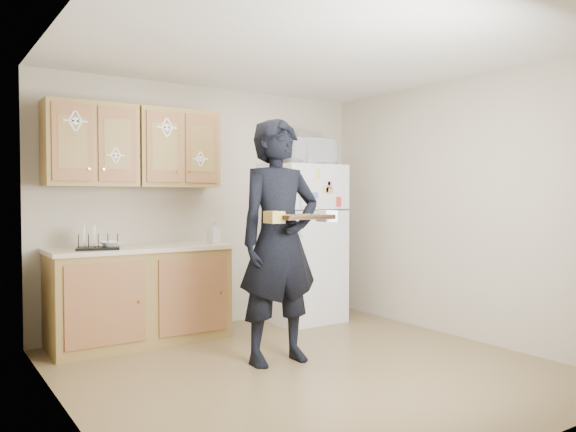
# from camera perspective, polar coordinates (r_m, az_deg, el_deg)

# --- Properties ---
(floor) EXTENTS (3.60, 3.60, 0.00)m
(floor) POSITION_cam_1_polar(r_m,az_deg,el_deg) (4.62, 2.02, -15.14)
(floor) COLOR brown
(floor) RESTS_ON ground
(ceiling) EXTENTS (3.60, 3.60, 0.00)m
(ceiling) POSITION_cam_1_polar(r_m,az_deg,el_deg) (4.56, 2.06, 16.48)
(ceiling) COLOR silver
(ceiling) RESTS_ON wall_back
(wall_back) EXTENTS (3.60, 0.04, 2.50)m
(wall_back) POSITION_cam_1_polar(r_m,az_deg,el_deg) (5.97, -8.11, 0.92)
(wall_back) COLOR #B4A892
(wall_back) RESTS_ON floor
(wall_front) EXTENTS (3.60, 0.04, 2.50)m
(wall_front) POSITION_cam_1_polar(r_m,az_deg,el_deg) (3.13, 21.63, -0.16)
(wall_front) COLOR #B4A892
(wall_front) RESTS_ON floor
(wall_left) EXTENTS (0.04, 3.60, 2.50)m
(wall_left) POSITION_cam_1_polar(r_m,az_deg,el_deg) (3.67, -21.46, 0.14)
(wall_left) COLOR #B4A892
(wall_left) RESTS_ON floor
(wall_right) EXTENTS (0.04, 3.60, 2.50)m
(wall_right) POSITION_cam_1_polar(r_m,az_deg,el_deg) (5.66, 17.02, 0.79)
(wall_right) COLOR #B4A892
(wall_right) RESTS_ON floor
(refrigerator) EXTENTS (0.75, 0.70, 1.70)m
(refrigerator) POSITION_cam_1_polar(r_m,az_deg,el_deg) (6.15, 1.44, -2.76)
(refrigerator) COLOR silver
(refrigerator) RESTS_ON floor
(base_cabinet) EXTENTS (1.60, 0.60, 0.86)m
(base_cabinet) POSITION_cam_1_polar(r_m,az_deg,el_deg) (5.43, -14.78, -7.94)
(base_cabinet) COLOR olive
(base_cabinet) RESTS_ON floor
(countertop) EXTENTS (1.64, 0.64, 0.04)m
(countertop) POSITION_cam_1_polar(r_m,az_deg,el_deg) (5.37, -14.82, -3.20)
(countertop) COLOR beige
(countertop) RESTS_ON base_cabinet
(upper_cab_left) EXTENTS (0.80, 0.33, 0.75)m
(upper_cab_left) POSITION_cam_1_polar(r_m,az_deg,el_deg) (5.38, -19.44, 6.84)
(upper_cab_left) COLOR olive
(upper_cab_left) RESTS_ON wall_back
(upper_cab_right) EXTENTS (0.80, 0.33, 0.75)m
(upper_cab_right) POSITION_cam_1_polar(r_m,az_deg,el_deg) (5.64, -11.29, 6.69)
(upper_cab_right) COLOR olive
(upper_cab_right) RESTS_ON wall_back
(cereal_box) EXTENTS (0.20, 0.07, 0.32)m
(cereal_box) POSITION_cam_1_polar(r_m,az_deg,el_deg) (6.73, 3.87, -8.27)
(cereal_box) COLOR #C09444
(cereal_box) RESTS_ON floor
(person) EXTENTS (0.74, 0.50, 1.99)m
(person) POSITION_cam_1_polar(r_m,az_deg,el_deg) (4.58, -0.89, -2.56)
(person) COLOR black
(person) RESTS_ON floor
(baking_tray) EXTENTS (0.43, 0.32, 0.04)m
(baking_tray) POSITION_cam_1_polar(r_m,az_deg,el_deg) (4.33, 1.36, -0.19)
(baking_tray) COLOR black
(baking_tray) RESTS_ON person
(pizza_front_left) EXTENTS (0.14, 0.14, 0.02)m
(pizza_front_left) POSITION_cam_1_polar(r_m,az_deg,el_deg) (4.21, 0.76, -0.03)
(pizza_front_left) COLOR gold
(pizza_front_left) RESTS_ON baking_tray
(pizza_front_right) EXTENTS (0.14, 0.14, 0.02)m
(pizza_front_right) POSITION_cam_1_polar(r_m,az_deg,el_deg) (4.32, 2.98, 0.02)
(pizza_front_right) COLOR gold
(pizza_front_right) RESTS_ON baking_tray
(pizza_back_left) EXTENTS (0.14, 0.14, 0.02)m
(pizza_back_left) POSITION_cam_1_polar(r_m,az_deg,el_deg) (4.33, -0.25, 0.03)
(pizza_back_left) COLOR gold
(pizza_back_left) RESTS_ON baking_tray
(pizza_back_right) EXTENTS (0.14, 0.14, 0.02)m
(pizza_back_right) POSITION_cam_1_polar(r_m,az_deg,el_deg) (4.44, 1.93, 0.08)
(pizza_back_right) COLOR gold
(pizza_back_right) RESTS_ON baking_tray
(microwave) EXTENTS (0.54, 0.39, 0.28)m
(microwave) POSITION_cam_1_polar(r_m,az_deg,el_deg) (6.14, 2.14, 6.49)
(microwave) COLOR silver
(microwave) RESTS_ON refrigerator
(foil_pan) EXTENTS (0.37, 0.29, 0.07)m
(foil_pan) POSITION_cam_1_polar(r_m,az_deg,el_deg) (6.14, 1.53, 8.14)
(foil_pan) COLOR silver
(foil_pan) RESTS_ON microwave
(dish_rack) EXTENTS (0.42, 0.36, 0.14)m
(dish_rack) POSITION_cam_1_polar(r_m,az_deg,el_deg) (5.15, -18.72, -2.44)
(dish_rack) COLOR black
(dish_rack) RESTS_ON countertop
(bowl) EXTENTS (0.21, 0.21, 0.05)m
(bowl) POSITION_cam_1_polar(r_m,az_deg,el_deg) (5.18, -17.52, -2.72)
(bowl) COLOR silver
(bowl) RESTS_ON dish_rack
(soap_bottle) EXTENTS (0.11, 0.11, 0.21)m
(soap_bottle) POSITION_cam_1_polar(r_m,az_deg,el_deg) (5.52, -7.54, -1.69)
(soap_bottle) COLOR silver
(soap_bottle) RESTS_ON countertop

